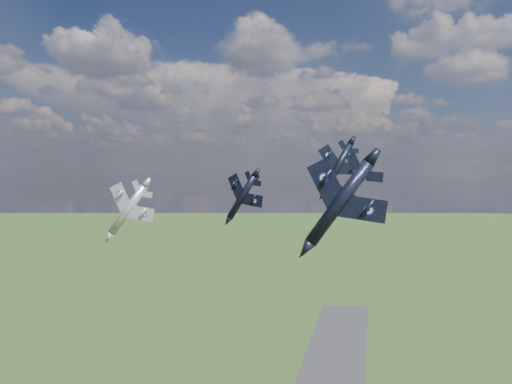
% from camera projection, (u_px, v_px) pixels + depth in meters
% --- Properties ---
extents(jet_lead_navy, '(12.35, 14.60, 7.23)m').
position_uv_depth(jet_lead_navy, '(242.00, 197.00, 86.89)').
color(jet_lead_navy, black).
extents(jet_right_navy, '(10.82, 14.65, 8.16)m').
position_uv_depth(jet_right_navy, '(339.00, 203.00, 51.04)').
color(jet_right_navy, black).
extents(jet_high_navy, '(13.97, 17.29, 8.08)m').
position_uv_depth(jet_high_navy, '(337.00, 167.00, 105.90)').
color(jet_high_navy, black).
extents(jet_left_silver, '(10.92, 15.33, 8.96)m').
position_uv_depth(jet_left_silver, '(128.00, 210.00, 91.13)').
color(jet_left_silver, '#95999F').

